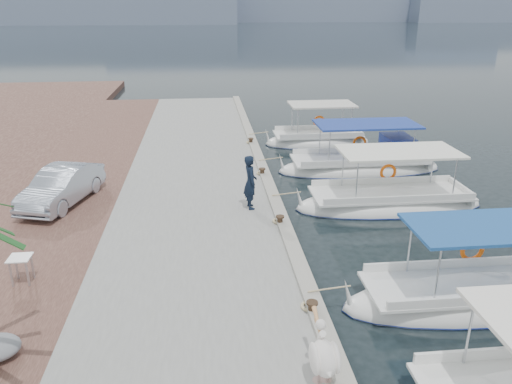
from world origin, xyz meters
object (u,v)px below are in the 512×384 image
at_px(pelican, 324,356).
at_px(fisherman, 250,182).
at_px(fishing_caique_c, 389,204).
at_px(fishing_caique_d, 362,167).
at_px(parked_car, 62,186).
at_px(fishing_caique_e, 318,142).
at_px(fishing_caique_b, 476,299).

bearing_deg(pelican, fisherman, 93.71).
distance_m(fishing_caique_c, fishing_caique_d, 4.43).
height_order(fishing_caique_c, parked_car, fishing_caique_c).
bearing_deg(fishing_caique_d, pelican, -110.20).
relative_size(fishing_caique_d, fisherman, 3.98).
distance_m(fishing_caique_d, parked_car, 13.05).
distance_m(fishing_caique_c, fishing_caique_e, 9.25).
distance_m(fishing_caique_d, fishing_caique_e, 4.91).
bearing_deg(fishing_caique_d, fisherman, -137.85).
height_order(pelican, parked_car, parked_car).
bearing_deg(fishing_caique_d, fishing_caique_e, 101.99).
height_order(fishing_caique_d, fisherman, fisherman).
height_order(fishing_caique_c, pelican, fishing_caique_c).
distance_m(pelican, parked_car, 12.27).
distance_m(fishing_caique_e, pelican, 19.17).
xyz_separation_m(fishing_caique_e, parked_car, (-11.36, -8.82, 1.03)).
relative_size(fishing_caique_d, fishing_caique_e, 1.31).
distance_m(fishing_caique_e, parked_car, 14.42).
bearing_deg(parked_car, fisherman, 7.10).
relative_size(fishing_caique_e, pelican, 4.06).
height_order(fishing_caique_b, fishing_caique_e, same).
bearing_deg(fisherman, fishing_caique_c, -89.73).
relative_size(fishing_caique_c, parked_car, 1.82).
height_order(fishing_caique_e, pelican, fishing_caique_e).
distance_m(fishing_caique_c, pelican, 10.68).
bearing_deg(fishing_caique_b, parked_car, 149.81).
distance_m(fishing_caique_e, fisherman, 11.07).
xyz_separation_m(fishing_caique_d, fishing_caique_e, (-1.02, 4.80, -0.06)).
bearing_deg(fishing_caique_e, fishing_caique_b, -87.61).
height_order(fishing_caique_d, pelican, fishing_caique_d).
xyz_separation_m(fishing_caique_c, parked_car, (-12.08, 0.40, 1.03)).
relative_size(pelican, fisherman, 0.74).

